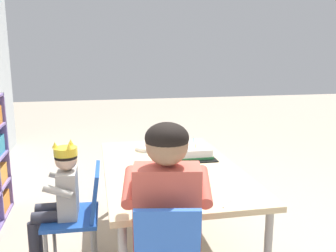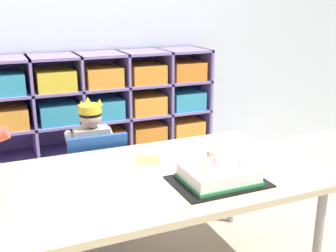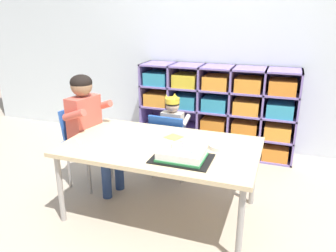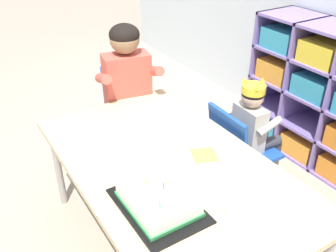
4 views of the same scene
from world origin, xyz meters
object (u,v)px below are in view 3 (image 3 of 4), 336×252
object	(u,v)px
classroom_chair_adult_side	(82,139)
birthday_cake_on_tray	(182,155)
fork_scattered_mid_table	(114,139)
fork_near_child_seat	(78,141)
paper_plate_stack	(221,146)
classroom_chair_blue	(170,140)
activity_table	(161,150)
child_with_crown	(174,124)
fork_by_napkin	(125,126)
adult_helper_seated	(89,120)

from	to	relation	value
classroom_chair_adult_side	birthday_cake_on_tray	distance (m)	1.19
classroom_chair_adult_side	fork_scattered_mid_table	distance (m)	0.54
classroom_chair_adult_side	fork_near_child_seat	world-z (taller)	classroom_chair_adult_side
birthday_cake_on_tray	paper_plate_stack	xyz separation A→B (m)	(0.22, 0.29, -0.02)
classroom_chair_blue	classroom_chair_adult_side	size ratio (longest dim) A/B	0.90
classroom_chair_blue	activity_table	bearing A→B (deg)	105.21
birthday_cake_on_tray	paper_plate_stack	distance (m)	0.37
fork_near_child_seat	classroom_chair_blue	bearing A→B (deg)	-85.51
classroom_chair_adult_side	fork_near_child_seat	distance (m)	0.45
activity_table	fork_near_child_seat	bearing A→B (deg)	-165.51
birthday_cake_on_tray	fork_near_child_seat	xyz separation A→B (m)	(-0.88, 0.03, -0.03)
birthday_cake_on_tray	fork_near_child_seat	distance (m)	0.88
child_with_crown	classroom_chair_blue	bearing A→B (deg)	90.18
fork_scattered_mid_table	birthday_cake_on_tray	bearing A→B (deg)	93.88
child_with_crown	paper_plate_stack	bearing A→B (deg)	135.65
fork_scattered_mid_table	fork_near_child_seat	bearing A→B (deg)	-41.38
fork_by_napkin	birthday_cake_on_tray	bearing A→B (deg)	130.46
birthday_cake_on_tray	paper_plate_stack	size ratio (longest dim) A/B	2.24
adult_helper_seated	paper_plate_stack	world-z (taller)	adult_helper_seated
adult_helper_seated	classroom_chair_blue	bearing A→B (deg)	-44.89
child_with_crown	fork_scattered_mid_table	world-z (taller)	child_with_crown
classroom_chair_blue	fork_scattered_mid_table	distance (m)	0.71
child_with_crown	fork_by_napkin	size ratio (longest dim) A/B	6.18
classroom_chair_blue	birthday_cake_on_tray	xyz separation A→B (m)	(0.38, -0.80, 0.24)
classroom_chair_blue	fork_near_child_seat	world-z (taller)	classroom_chair_blue
fork_by_napkin	classroom_chair_blue	bearing A→B (deg)	-150.03
classroom_chair_blue	birthday_cake_on_tray	world-z (taller)	birthday_cake_on_tray
classroom_chair_blue	birthday_cake_on_tray	bearing A→B (deg)	117.25
activity_table	adult_helper_seated	distance (m)	0.78
classroom_chair_blue	fork_scattered_mid_table	world-z (taller)	classroom_chair_blue
classroom_chair_adult_side	birthday_cake_on_tray	xyz separation A→B (m)	(1.11, -0.40, 0.17)
fork_by_napkin	child_with_crown	bearing A→B (deg)	-141.46
fork_by_napkin	fork_near_child_seat	bearing A→B (deg)	53.61
birthday_cake_on_tray	fork_by_napkin	xyz separation A→B (m)	(-0.70, 0.49, -0.03)
fork_near_child_seat	fork_by_napkin	size ratio (longest dim) A/B	0.80
classroom_chair_blue	fork_by_napkin	world-z (taller)	classroom_chair_blue
adult_helper_seated	paper_plate_stack	bearing A→B (deg)	-83.52
birthday_cake_on_tray	paper_plate_stack	bearing A→B (deg)	53.12
adult_helper_seated	fork_by_napkin	distance (m)	0.33
fork_by_napkin	activity_table	bearing A→B (deg)	133.27
classroom_chair_adult_side	fork_by_napkin	size ratio (longest dim) A/B	5.49
child_with_crown	fork_by_napkin	xyz separation A→B (m)	(-0.32, -0.42, 0.08)
child_with_crown	classroom_chair_adult_side	bearing A→B (deg)	37.31
classroom_chair_adult_side	child_with_crown	bearing A→B (deg)	-44.33
activity_table	classroom_chair_blue	xyz separation A→B (m)	(-0.14, 0.60, -0.16)
activity_table	fork_scattered_mid_table	size ratio (longest dim) A/B	11.32
activity_table	paper_plate_stack	xyz separation A→B (m)	(0.46, 0.09, 0.06)
activity_table	fork_by_napkin	distance (m)	0.55
classroom_chair_blue	fork_near_child_seat	xyz separation A→B (m)	(-0.51, -0.77, 0.20)
activity_table	child_with_crown	bearing A→B (deg)	100.80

